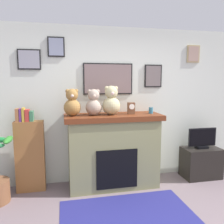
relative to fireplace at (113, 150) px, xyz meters
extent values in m
cube|color=silver|center=(0.07, 0.35, 0.70)|extent=(5.20, 0.12, 2.60)
cube|color=black|center=(-0.02, 0.27, 1.15)|extent=(0.83, 0.02, 0.52)
cube|color=#786261|center=(-0.02, 0.26, 1.15)|extent=(0.79, 0.00, 0.48)
cube|color=black|center=(-0.86, 0.27, 1.65)|extent=(0.26, 0.02, 0.31)
cube|color=#838BA3|center=(-0.86, 0.26, 1.65)|extent=(0.22, 0.00, 0.27)
cube|color=black|center=(-1.27, 0.27, 1.44)|extent=(0.35, 0.02, 0.31)
cube|color=#93929F|center=(-1.27, 0.26, 1.44)|extent=(0.31, 0.00, 0.27)
cube|color=black|center=(0.77, 0.27, 1.20)|extent=(0.31, 0.02, 0.39)
cube|color=#6B5F5E|center=(0.77, 0.26, 1.20)|extent=(0.27, 0.00, 0.35)
cube|color=tan|center=(1.53, 0.27, 1.59)|extent=(0.24, 0.02, 0.30)
cube|color=tan|center=(1.53, 0.26, 1.59)|extent=(0.20, 0.00, 0.26)
cube|color=#818156|center=(0.00, 0.00, -0.05)|extent=(1.41, 0.57, 1.10)
cube|color=#632C15|center=(0.00, 0.00, 0.55)|extent=(1.53, 0.63, 0.08)
cube|color=black|center=(0.00, -0.29, -0.21)|extent=(0.64, 0.02, 0.61)
cube|color=brown|center=(-1.30, 0.09, -0.04)|extent=(0.43, 0.16, 1.11)
cube|color=#975D38|center=(-1.45, 0.09, 0.61)|extent=(0.05, 0.13, 0.20)
cube|color=#5B2B72|center=(-1.40, 0.09, 0.61)|extent=(0.03, 0.13, 0.20)
cube|color=gold|center=(-1.36, 0.09, 0.61)|extent=(0.04, 0.13, 0.21)
cube|color=#AD302B|center=(-1.31, 0.09, 0.60)|extent=(0.06, 0.13, 0.18)
cube|color=#366B49|center=(-1.25, 0.09, 0.59)|extent=(0.05, 0.13, 0.16)
ellipsoid|color=#2C7628|center=(-1.54, -0.20, 0.31)|extent=(0.11, 0.36, 0.08)
cube|color=black|center=(1.60, -0.01, -0.33)|extent=(0.65, 0.40, 0.53)
cube|color=black|center=(1.60, -0.01, -0.04)|extent=(0.20, 0.14, 0.04)
cube|color=black|center=(1.60, -0.01, 0.14)|extent=(0.52, 0.03, 0.32)
cube|color=black|center=(1.60, -0.03, 0.14)|extent=(0.48, 0.00, 0.28)
cube|color=navy|center=(0.00, -0.96, -0.59)|extent=(1.72, 1.19, 0.01)
cylinder|color=teal|center=(0.63, -0.02, 0.64)|extent=(0.07, 0.07, 0.10)
cube|color=brown|center=(0.29, -0.02, 0.68)|extent=(0.11, 0.08, 0.19)
cylinder|color=white|center=(0.29, -0.06, 0.71)|extent=(0.09, 0.01, 0.09)
sphere|color=olive|center=(-0.64, -0.02, 0.71)|extent=(0.26, 0.26, 0.26)
sphere|color=olive|center=(-0.64, -0.02, 0.91)|extent=(0.19, 0.19, 0.19)
sphere|color=olive|center=(-0.70, -0.02, 0.96)|extent=(0.06, 0.06, 0.06)
sphere|color=olive|center=(-0.57, -0.02, 0.96)|extent=(0.06, 0.06, 0.06)
sphere|color=beige|center=(-0.64, -0.09, 0.90)|extent=(0.06, 0.06, 0.06)
sphere|color=tan|center=(-0.31, -0.02, 0.71)|extent=(0.25, 0.25, 0.25)
sphere|color=tan|center=(-0.31, -0.02, 0.90)|extent=(0.18, 0.18, 0.18)
sphere|color=tan|center=(-0.37, -0.02, 0.96)|extent=(0.06, 0.06, 0.06)
sphere|color=tan|center=(-0.25, -0.02, 0.96)|extent=(0.06, 0.06, 0.06)
sphere|color=beige|center=(-0.31, -0.09, 0.89)|extent=(0.05, 0.05, 0.05)
sphere|color=tan|center=(-0.03, -0.02, 0.73)|extent=(0.28, 0.28, 0.28)
sphere|color=tan|center=(-0.03, -0.02, 0.94)|extent=(0.20, 0.20, 0.20)
sphere|color=tan|center=(-0.10, -0.02, 1.00)|extent=(0.07, 0.07, 0.07)
sphere|color=tan|center=(0.04, -0.02, 1.00)|extent=(0.07, 0.07, 0.07)
sphere|color=beige|center=(-0.03, -0.10, 0.93)|extent=(0.06, 0.06, 0.06)
camera|label=1|loc=(-0.78, -3.55, 1.12)|focal=37.07mm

